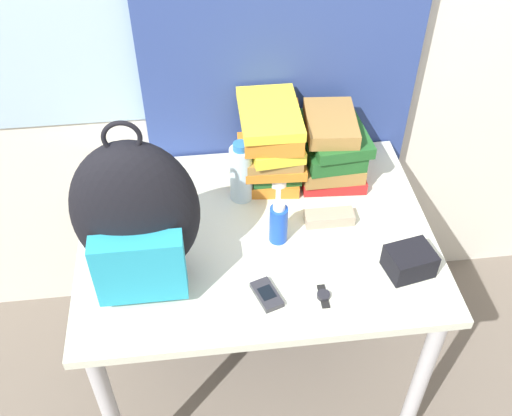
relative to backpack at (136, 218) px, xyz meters
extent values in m
cube|color=silver|center=(0.33, 0.61, 0.26)|extent=(6.00, 0.05, 2.50)
cube|color=#9EBCD1|center=(-0.10, 0.58, 0.31)|extent=(1.10, 0.01, 0.80)
cube|color=navy|center=(0.46, 0.55, 0.26)|extent=(0.90, 0.04, 2.50)
cube|color=beige|center=(0.33, 0.12, -0.23)|extent=(1.06, 0.79, 0.03)
cylinder|color=#B2B2B7|center=(0.80, -0.22, -0.62)|extent=(0.05, 0.05, 0.74)
cylinder|color=#B2B2B7|center=(-0.15, 0.47, -0.62)|extent=(0.05, 0.05, 0.74)
cylinder|color=#B2B2B7|center=(0.80, 0.47, -0.62)|extent=(0.05, 0.05, 0.74)
ellipsoid|color=black|center=(0.00, 0.01, 0.01)|extent=(0.33, 0.18, 0.45)
cube|color=teal|center=(0.00, -0.10, -0.08)|extent=(0.23, 0.06, 0.20)
torus|color=black|center=(0.00, 0.01, 0.25)|extent=(0.09, 0.01, 0.09)
cube|color=orange|center=(0.40, 0.37, -0.20)|extent=(0.19, 0.23, 0.04)
cube|color=#1E5623|center=(0.41, 0.38, -0.16)|extent=(0.16, 0.22, 0.04)
cube|color=orange|center=(0.40, 0.36, -0.12)|extent=(0.22, 0.24, 0.03)
cube|color=olive|center=(0.41, 0.37, -0.09)|extent=(0.18, 0.24, 0.03)
cube|color=yellow|center=(0.41, 0.37, -0.05)|extent=(0.18, 0.26, 0.04)
cube|color=orange|center=(0.41, 0.36, -0.01)|extent=(0.19, 0.25, 0.05)
cube|color=yellow|center=(0.40, 0.38, 0.04)|extent=(0.18, 0.27, 0.03)
cube|color=red|center=(0.61, 0.38, -0.20)|extent=(0.22, 0.26, 0.04)
cube|color=olive|center=(0.59, 0.37, -0.15)|extent=(0.20, 0.24, 0.05)
cube|color=#1E5623|center=(0.60, 0.37, -0.10)|extent=(0.19, 0.25, 0.06)
cube|color=#1E5623|center=(0.61, 0.37, -0.05)|extent=(0.20, 0.27, 0.04)
cube|color=olive|center=(0.59, 0.37, -0.01)|extent=(0.17, 0.23, 0.05)
cylinder|color=silver|center=(0.30, 0.29, -0.12)|extent=(0.07, 0.07, 0.19)
cylinder|color=#286BB7|center=(0.30, 0.29, -0.02)|extent=(0.05, 0.05, 0.02)
cylinder|color=white|center=(0.42, 0.30, -0.11)|extent=(0.07, 0.07, 0.22)
cylinder|color=black|center=(0.42, 0.30, 0.02)|extent=(0.05, 0.05, 0.02)
cylinder|color=blue|center=(0.39, 0.09, -0.16)|extent=(0.05, 0.05, 0.13)
cylinder|color=white|center=(0.39, 0.09, -0.08)|extent=(0.03, 0.03, 0.02)
cube|color=#2D2D33|center=(0.33, -0.12, -0.21)|extent=(0.09, 0.12, 0.02)
cube|color=black|center=(0.33, -0.12, -0.20)|extent=(0.05, 0.06, 0.00)
cube|color=gray|center=(0.55, 0.14, -0.20)|extent=(0.15, 0.06, 0.04)
cube|color=black|center=(0.74, -0.08, -0.18)|extent=(0.14, 0.12, 0.08)
cube|color=black|center=(0.48, -0.14, -0.22)|extent=(0.02, 0.08, 0.00)
cylinder|color=#232328|center=(0.48, -0.14, -0.21)|extent=(0.04, 0.04, 0.01)
camera|label=1|loc=(0.18, -1.13, 1.08)|focal=42.00mm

